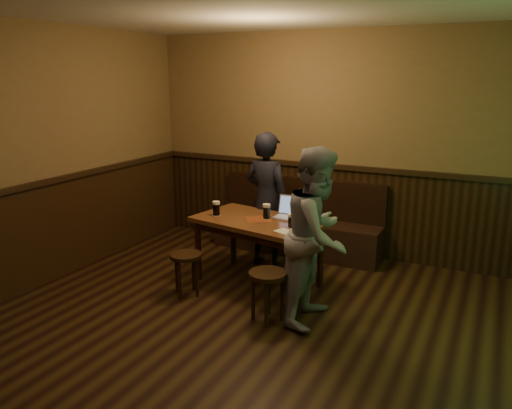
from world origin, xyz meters
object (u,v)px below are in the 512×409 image
at_px(pub_table, 258,228).
at_px(laptop, 290,212).
at_px(stool_left, 186,262).
at_px(pint_right, 291,221).
at_px(pint_left, 216,208).
at_px(person_grey, 318,236).
at_px(person_suit, 267,200).
at_px(bench, 298,228).
at_px(pint_mid, 267,211).
at_px(stool_right, 268,282).

relative_size(pub_table, laptop, 4.49).
xyz_separation_m(stool_left, pint_right, (0.97, 0.49, 0.45)).
xyz_separation_m(pint_left, person_grey, (1.35, -0.44, 0.00)).
relative_size(person_suit, person_grey, 0.99).
xyz_separation_m(bench, pint_mid, (0.07, -1.10, 0.51)).
xyz_separation_m(stool_right, pint_mid, (-0.40, 0.81, 0.43)).
xyz_separation_m(laptop, person_suit, (-0.43, 0.31, 0.02)).
xyz_separation_m(laptop, person_grey, (0.58, -0.73, 0.03)).
bearing_deg(bench, person_grey, -62.76).
height_order(stool_left, pint_right, pint_right).
relative_size(bench, stool_left, 4.85).
relative_size(pub_table, pint_mid, 8.97).
xyz_separation_m(pint_right, person_suit, (-0.58, 0.65, 0.00)).
bearing_deg(laptop, pint_mid, -144.72).
height_order(stool_right, person_grey, person_grey).
relative_size(bench, laptop, 6.64).
bearing_deg(pint_mid, pub_table, -135.28).
xyz_separation_m(pub_table, pint_mid, (0.07, 0.07, 0.18)).
distance_m(stool_left, stool_right, 1.01).
relative_size(stool_left, stool_right, 0.94).
relative_size(pint_left, person_grey, 0.10).
bearing_deg(person_grey, bench, 27.85).
bearing_deg(stool_right, bench, 103.73).
distance_m(pint_right, laptop, 0.37).
distance_m(bench, stool_right, 1.97).
distance_m(stool_left, person_grey, 1.48).
bearing_deg(person_suit, pint_mid, 125.14).
bearing_deg(stool_right, pub_table, 121.96).
bearing_deg(pub_table, person_grey, -20.76).
bearing_deg(pint_right, pint_left, 176.85).
distance_m(bench, stool_left, 1.85).
bearing_deg(pub_table, pint_right, -5.67).
height_order(pub_table, person_grey, person_grey).
xyz_separation_m(pint_left, person_suit, (0.34, 0.60, -0.00)).
relative_size(pint_right, person_grey, 0.09).
bearing_deg(stool_right, laptop, 100.68).
bearing_deg(pint_mid, bench, 93.50).
xyz_separation_m(pub_table, person_grey, (0.86, -0.51, 0.18)).
distance_m(pint_mid, person_suit, 0.51).
bearing_deg(pint_right, pub_table, 164.52).
distance_m(pint_right, person_grey, 0.57).
distance_m(bench, person_grey, 1.95).
bearing_deg(bench, pub_table, -90.00).
relative_size(pub_table, pint_left, 9.03).
bearing_deg(bench, person_suit, -102.85).
relative_size(bench, stool_right, 4.55).
height_order(pub_table, stool_right, pub_table).
xyz_separation_m(pub_table, pint_right, (0.44, -0.12, 0.17)).
bearing_deg(pub_table, stool_left, -121.50).
bearing_deg(pint_left, person_suit, 60.30).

